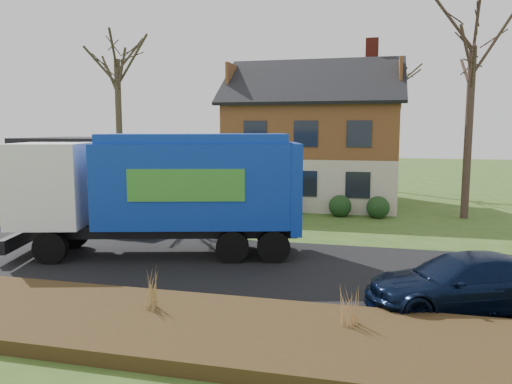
# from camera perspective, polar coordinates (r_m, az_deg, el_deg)

# --- Properties ---
(ground) EXTENTS (120.00, 120.00, 0.00)m
(ground) POSITION_cam_1_polar(r_m,az_deg,el_deg) (16.20, -6.91, -8.04)
(ground) COLOR #33531B
(ground) RESTS_ON ground
(road) EXTENTS (80.00, 7.00, 0.02)m
(road) POSITION_cam_1_polar(r_m,az_deg,el_deg) (16.20, -6.91, -8.00)
(road) COLOR black
(road) RESTS_ON ground
(mulch_verge) EXTENTS (80.00, 3.50, 0.30)m
(mulch_verge) POSITION_cam_1_polar(r_m,az_deg,el_deg) (11.61, -16.55, -13.81)
(mulch_verge) COLOR #2F200F
(mulch_verge) RESTS_ON ground
(main_house) EXTENTS (12.95, 8.95, 9.26)m
(main_house) POSITION_cam_1_polar(r_m,az_deg,el_deg) (28.79, 5.77, 6.78)
(main_house) COLOR beige
(main_house) RESTS_ON ground
(ranch_house) EXTENTS (9.80, 8.20, 3.70)m
(ranch_house) POSITION_cam_1_polar(r_m,az_deg,el_deg) (32.83, -18.55, 2.63)
(ranch_house) COLOR maroon
(ranch_house) RESTS_ON ground
(garbage_truck) EXTENTS (9.88, 4.95, 4.09)m
(garbage_truck) POSITION_cam_1_polar(r_m,az_deg,el_deg) (16.92, -10.36, 0.68)
(garbage_truck) COLOR black
(garbage_truck) RESTS_ON ground
(silver_sedan) EXTENTS (4.45, 2.54, 1.39)m
(silver_sedan) POSITION_cam_1_polar(r_m,az_deg,el_deg) (21.43, -15.25, -2.57)
(silver_sedan) COLOR #B9BBC2
(silver_sedan) RESTS_ON ground
(navy_wagon) EXTENTS (4.92, 3.33, 1.32)m
(navy_wagon) POSITION_cam_1_polar(r_m,az_deg,el_deg) (12.88, 22.47, -9.55)
(navy_wagon) COLOR black
(navy_wagon) RESTS_ON ground
(tree_front_west) EXTENTS (3.63, 3.63, 10.80)m
(tree_front_west) POSITION_cam_1_polar(r_m,az_deg,el_deg) (27.40, -15.71, 16.76)
(tree_front_west) COLOR #413827
(tree_front_west) RESTS_ON ground
(tree_front_east) EXTENTS (4.12, 4.12, 11.45)m
(tree_front_east) POSITION_cam_1_polar(r_m,az_deg,el_deg) (26.08, 23.72, 17.84)
(tree_front_east) COLOR #423028
(tree_front_east) RESTS_ON ground
(tree_back) EXTENTS (3.17, 3.17, 10.05)m
(tree_back) POSITION_cam_1_polar(r_m,az_deg,el_deg) (35.60, 14.83, 13.69)
(tree_back) COLOR #433928
(tree_back) RESTS_ON ground
(grass_clump_mid) EXTENTS (0.32, 0.27, 0.90)m
(grass_clump_mid) POSITION_cam_1_polar(r_m,az_deg,el_deg) (11.45, -11.91, -10.76)
(grass_clump_mid) COLOR #A18047
(grass_clump_mid) RESTS_ON mulch_verge
(grass_clump_east) EXTENTS (0.33, 0.27, 0.83)m
(grass_clump_east) POSITION_cam_1_polar(r_m,az_deg,el_deg) (10.56, 10.32, -12.50)
(grass_clump_east) COLOR tan
(grass_clump_east) RESTS_ON mulch_verge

